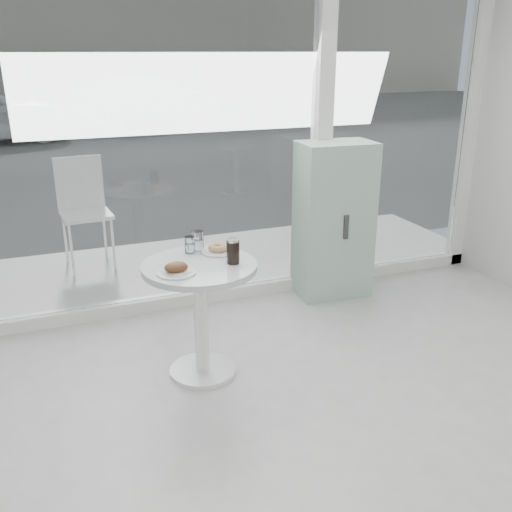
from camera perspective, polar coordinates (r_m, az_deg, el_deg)
name	(u,v)px	position (r m, az deg, el deg)	size (l,w,h in m)	color
storefront	(227,92)	(4.55, -2.87, 16.02)	(5.00, 0.14, 3.00)	white
main_table	(200,296)	(3.63, -5.58, -4.04)	(0.72, 0.72, 0.77)	white
patio_deck	(197,265)	(5.65, -5.90, -0.87)	(5.60, 1.60, 0.05)	white
street	(80,125)	(17.47, -17.15, 12.41)	(40.00, 24.00, 0.00)	#333333
mint_cabinet	(333,220)	(4.88, 7.75, 3.56)	(0.64, 0.45, 1.32)	#89AF9A
patio_chair	(84,205)	(5.65, -16.85, 4.88)	(0.48, 0.48, 1.03)	white
car_silver	(147,100)	(17.00, -10.88, 15.03)	(1.43, 4.10, 1.35)	#ABAEB3
plate_fritter	(177,269)	(3.40, -7.92, -1.30)	(0.24, 0.24, 0.07)	silver
plate_donut	(218,249)	(3.73, -3.79, 0.67)	(0.22, 0.22, 0.05)	silver
water_tumbler_a	(190,246)	(3.74, -6.64, 1.04)	(0.07, 0.07, 0.11)	white
water_tumbler_b	(198,242)	(3.76, -5.86, 1.39)	(0.08, 0.08, 0.13)	white
cola_glass	(233,252)	(3.52, -2.31, 0.42)	(0.08, 0.08, 0.16)	white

